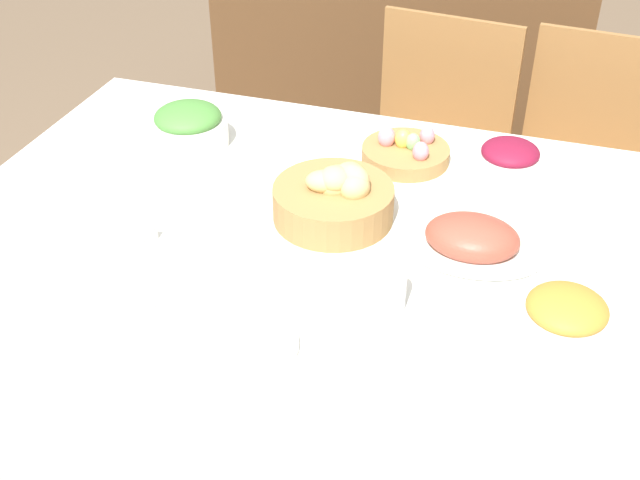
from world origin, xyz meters
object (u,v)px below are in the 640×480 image
object	(u,v)px
chair_far_center	(430,160)
dinner_plate	(221,344)
chair_far_right	(583,184)
sideboard	(399,57)
drinking_cup	(385,287)
ham_platter	(472,240)
bread_basket	(335,197)
carrot_bowl	(565,316)
egg_basket	(406,152)
spoon	(327,369)
butter_dish	(117,238)
knife	(309,366)
green_salad_bowl	(189,126)
beet_salad_bowl	(509,161)
fork	(139,327)

from	to	relation	value
chair_far_center	dinner_plate	distance (m)	1.28
chair_far_right	sideboard	distance (m)	1.15
drinking_cup	ham_platter	bearing A→B (deg)	61.32
chair_far_center	bread_basket	world-z (taller)	bread_basket
ham_platter	dinner_plate	world-z (taller)	ham_platter
sideboard	carrot_bowl	distance (m)	2.06
ham_platter	carrot_bowl	world-z (taller)	carrot_bowl
egg_basket	spoon	world-z (taller)	egg_basket
spoon	drinking_cup	xyz separation A→B (m)	(0.05, 0.18, 0.04)
chair_far_right	butter_dish	bearing A→B (deg)	-125.60
knife	drinking_cup	world-z (taller)	drinking_cup
sideboard	chair_far_right	bearing A→B (deg)	-49.18
chair_far_center	green_salad_bowl	distance (m)	0.85
egg_basket	ham_platter	xyz separation A→B (m)	(0.20, -0.31, 0.00)
bread_basket	carrot_bowl	distance (m)	0.52
chair_far_right	green_salad_bowl	bearing A→B (deg)	-141.75
sideboard	carrot_bowl	xyz separation A→B (m)	(0.71, -1.89, 0.37)
chair_far_center	dinner_plate	world-z (taller)	chair_far_center
dinner_plate	ham_platter	bearing A→B (deg)	48.76
egg_basket	knife	size ratio (longest dim) A/B	1.23
beet_salad_bowl	spoon	distance (m)	0.74
chair_far_right	bread_basket	distance (m)	1.01
ham_platter	dinner_plate	size ratio (longest dim) A/B	1.09
chair_far_right	bread_basket	world-z (taller)	bread_basket
chair_far_center	ham_platter	world-z (taller)	chair_far_center
bread_basket	butter_dish	xyz separation A→B (m)	(-0.38, -0.22, -0.03)
chair_far_right	beet_salad_bowl	distance (m)	0.65
sideboard	fork	world-z (taller)	sideboard
carrot_bowl	fork	world-z (taller)	carrot_bowl
carrot_bowl	beet_salad_bowl	world-z (taller)	beet_salad_bowl
chair_far_center	spoon	world-z (taller)	chair_far_center
chair_far_center	egg_basket	xyz separation A→B (m)	(0.03, -0.53, 0.31)
chair_far_center	beet_salad_bowl	world-z (taller)	chair_far_center
carrot_bowl	drinking_cup	size ratio (longest dim) A/B	1.82
chair_far_center	butter_dish	size ratio (longest dim) A/B	6.52
sideboard	chair_far_center	bearing A→B (deg)	-71.17
chair_far_right	sideboard	size ratio (longest dim) A/B	0.62
beet_salad_bowl	egg_basket	bearing A→B (deg)	179.10
sideboard	egg_basket	bearing A→B (deg)	-77.01
drinking_cup	knife	bearing A→B (deg)	-113.09
chair_far_center	spoon	bearing A→B (deg)	-80.50
egg_basket	beet_salad_bowl	xyz separation A→B (m)	(0.23, -0.00, 0.02)
bread_basket	spoon	distance (m)	0.45
beet_salad_bowl	fork	world-z (taller)	beet_salad_bowl
chair_far_center	spoon	size ratio (longest dim) A/B	5.40
carrot_bowl	knife	xyz separation A→B (m)	(-0.39, -0.21, -0.03)
green_salad_bowl	drinking_cup	world-z (taller)	green_salad_bowl
dinner_plate	spoon	distance (m)	0.19
sideboard	bread_basket	bearing A→B (deg)	-81.99
beet_salad_bowl	knife	distance (m)	0.75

